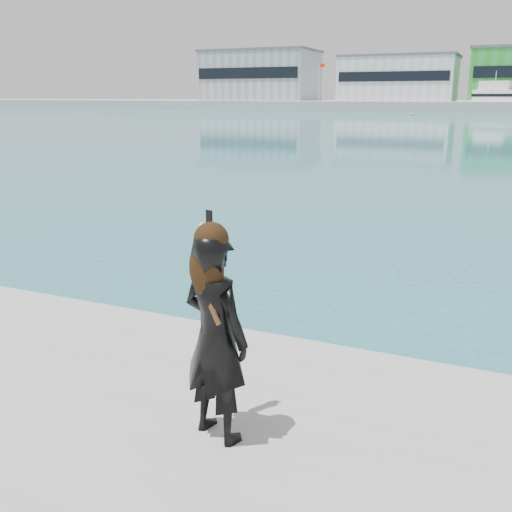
{
  "coord_description": "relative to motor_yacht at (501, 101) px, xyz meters",
  "views": [
    {
      "loc": [
        1.82,
        -4.07,
        3.18
      ],
      "look_at": [
        0.09,
        -0.15,
        1.97
      ],
      "focal_mm": 40.0,
      "sensor_mm": 36.0,
      "label": 1
    }
  ],
  "objects": [
    {
      "name": "far_quay",
      "position": [
        0.63,
        12.26,
        -1.14
      ],
      "size": [
        320.0,
        40.0,
        2.0
      ],
      "primitive_type": "cube",
      "color": "#9E9E99",
      "rests_on": "ground"
    },
    {
      "name": "warehouse_white",
      "position": [
        -21.37,
        10.24,
        4.62
      ],
      "size": [
        24.48,
        15.35,
        9.5
      ],
      "color": "silver",
      "rests_on": "far_quay"
    },
    {
      "name": "woman",
      "position": [
        0.73,
        -118.6,
        -0.53
      ],
      "size": [
        0.64,
        0.51,
        1.6
      ],
      "rotation": [
        0.0,
        0.0,
        2.84
      ],
      "color": "black",
      "rests_on": "near_quay"
    },
    {
      "name": "flagpole_left",
      "position": [
        -37.27,
        3.26,
        4.39
      ],
      "size": [
        1.28,
        0.16,
        8.0
      ],
      "color": "silver",
      "rests_on": "far_quay"
    },
    {
      "name": "ground",
      "position": [
        0.63,
        -117.74,
        -2.14
      ],
      "size": [
        500.0,
        500.0,
        0.0
      ],
      "primitive_type": "plane",
      "color": "#196D76",
      "rests_on": "ground"
    },
    {
      "name": "motor_yacht",
      "position": [
        0.0,
        0.0,
        0.0
      ],
      "size": [
        16.87,
        7.12,
        7.63
      ],
      "rotation": [
        0.0,
        0.0,
        -0.16
      ],
      "color": "white",
      "rests_on": "ground"
    },
    {
      "name": "warehouse_grey_left",
      "position": [
        -54.37,
        10.24,
        5.62
      ],
      "size": [
        26.52,
        16.36,
        11.5
      ],
      "color": "gray",
      "rests_on": "far_quay"
    },
    {
      "name": "buoy_far",
      "position": [
        -12.95,
        -23.69,
        -2.14
      ],
      "size": [
        0.5,
        0.5,
        0.5
      ],
      "primitive_type": "sphere",
      "color": "yellow",
      "rests_on": "ground"
    }
  ]
}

